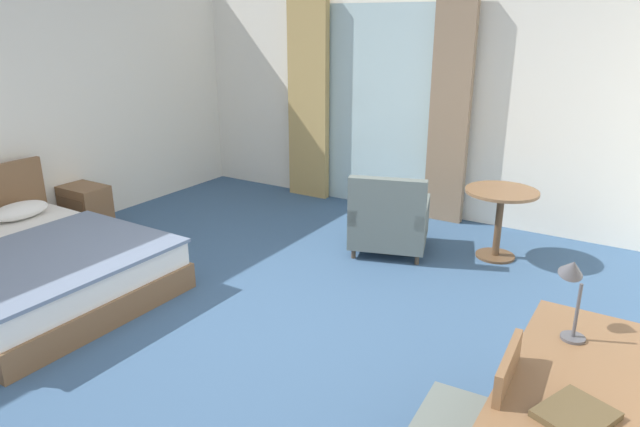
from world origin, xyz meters
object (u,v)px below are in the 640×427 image
(nightstand, at_px, (86,208))
(writing_desk, at_px, (573,402))
(round_cafe_table, at_px, (500,208))
(armchair_by_window, at_px, (389,221))
(desk_chair, at_px, (478,416))
(desk_lamp, at_px, (573,280))
(bed, at_px, (25,267))
(closed_book, at_px, (576,415))

(nightstand, height_order, writing_desk, writing_desk)
(nightstand, bearing_deg, round_cafe_table, 21.82)
(nightstand, xyz_separation_m, armchair_by_window, (3.20, 1.24, 0.07))
(round_cafe_table, bearing_deg, desk_chair, -76.78)
(writing_desk, distance_m, desk_lamp, 0.64)
(nightstand, relative_size, desk_lamp, 1.27)
(nightstand, relative_size, armchair_by_window, 0.54)
(round_cafe_table, bearing_deg, armchair_by_window, -156.20)
(bed, relative_size, writing_desk, 1.45)
(desk_chair, xyz_separation_m, closed_book, (0.42, -0.09, 0.24))
(bed, distance_m, closed_book, 4.48)
(nightstand, distance_m, closed_book, 5.60)
(desk_chair, bearing_deg, armchair_by_window, 122.52)
(desk_chair, bearing_deg, round_cafe_table, 103.22)
(desk_lamp, xyz_separation_m, closed_book, (0.16, -0.74, -0.27))
(bed, distance_m, armchair_by_window, 3.42)
(desk_lamp, bearing_deg, bed, -173.74)
(desk_chair, xyz_separation_m, desk_lamp, (0.25, 0.65, 0.51))
(desk_lamp, xyz_separation_m, round_cafe_table, (-0.99, 2.51, -0.49))
(bed, distance_m, round_cafe_table, 4.44)
(writing_desk, relative_size, armchair_by_window, 1.60)
(desk_lamp, distance_m, round_cafe_table, 2.74)
(nightstand, bearing_deg, closed_book, -16.37)
(nightstand, distance_m, desk_chair, 5.16)
(desk_chair, bearing_deg, bed, 177.45)
(bed, distance_m, nightstand, 1.59)
(bed, xyz_separation_m, closed_book, (4.44, -0.27, 0.50))
(nightstand, distance_m, armchair_by_window, 3.44)
(nightstand, relative_size, writing_desk, 0.34)
(bed, relative_size, desk_lamp, 5.47)
(nightstand, height_order, armchair_by_window, armchair_by_window)
(bed, bearing_deg, desk_lamp, 6.26)
(desk_chair, height_order, round_cafe_table, desk_chair)
(armchair_by_window, xyz_separation_m, round_cafe_table, (0.99, 0.44, 0.20))
(bed, relative_size, closed_book, 7.49)
(writing_desk, xyz_separation_m, round_cafe_table, (-1.13, 3.02, -0.12))
(nightstand, bearing_deg, desk_chair, -16.69)
(desk_lamp, bearing_deg, writing_desk, -75.45)
(bed, height_order, armchair_by_window, bed)
(bed, height_order, round_cafe_table, bed)
(bed, xyz_separation_m, desk_lamp, (4.28, 0.47, 0.77))
(closed_book, bearing_deg, armchair_by_window, 150.13)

